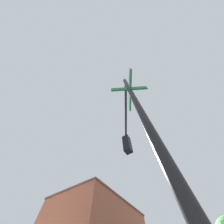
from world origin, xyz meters
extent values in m
cylinder|color=black|center=(-7.11, -6.75, 2.71)|extent=(0.12, 0.12, 5.42)
cylinder|color=black|center=(-6.05, -6.14, 5.02)|extent=(2.15, 1.31, 0.09)
cube|color=black|center=(-5.00, -5.53, 4.57)|extent=(0.28, 0.28, 0.80)
sphere|color=red|center=(-4.87, -5.45, 4.82)|extent=(0.18, 0.18, 0.18)
sphere|color=orange|center=(-4.87, -5.45, 4.57)|extent=(0.18, 0.18, 0.18)
sphere|color=green|center=(-4.87, -5.45, 4.32)|extent=(0.18, 0.18, 0.18)
cube|color=#0F5128|center=(-7.11, -6.75, 4.05)|extent=(0.97, 0.59, 0.20)
cube|color=#0F5128|center=(-7.11, -6.75, 4.27)|extent=(0.54, 0.88, 0.20)
cube|color=brown|center=(19.04, 15.57, 13.53)|extent=(22.37, 15.45, 0.40)
camera|label=1|loc=(-8.05, -6.81, 1.36)|focal=16.75mm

